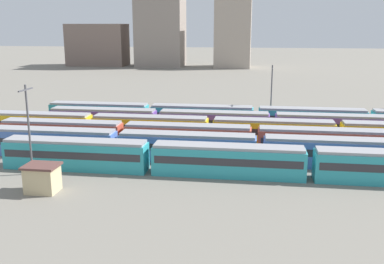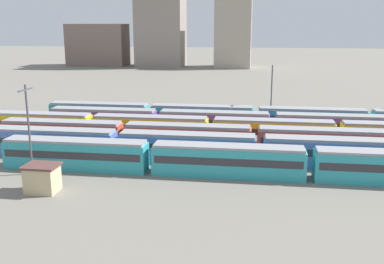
{
  "view_description": "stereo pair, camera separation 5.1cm",
  "coord_description": "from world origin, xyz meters",
  "px_view_note": "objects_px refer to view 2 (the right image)",
  "views": [
    {
      "loc": [
        22.22,
        -50.36,
        17.46
      ],
      "look_at": [
        13.18,
        13.0,
        2.04
      ],
      "focal_mm": 41.55,
      "sensor_mm": 36.0,
      "label": 1
    },
    {
      "loc": [
        22.27,
        -50.35,
        17.46
      ],
      "look_at": [
        13.18,
        13.0,
        2.04
      ],
      "focal_mm": 41.55,
      "sensor_mm": 36.0,
      "label": 2
    }
  ],
  "objects_px": {
    "catenary_pole_1": "(271,92)",
    "train_track_1": "(260,150)",
    "train_track_0": "(228,160)",
    "catenary_pole_0": "(29,126)",
    "train_track_3": "(273,132)",
    "train_track_4": "(214,122)",
    "signal_hut": "(42,178)",
    "train_track_2": "(324,142)",
    "train_track_5": "(256,117)"
  },
  "relations": [
    {
      "from": "catenary_pole_1",
      "to": "train_track_1",
      "type": "bearing_deg",
      "value": -94.84
    },
    {
      "from": "train_track_0",
      "to": "catenary_pole_0",
      "type": "height_order",
      "value": "catenary_pole_0"
    },
    {
      "from": "train_track_3",
      "to": "catenary_pole_0",
      "type": "bearing_deg",
      "value": -147.77
    },
    {
      "from": "train_track_0",
      "to": "train_track_4",
      "type": "bearing_deg",
      "value": 99.87
    },
    {
      "from": "signal_hut",
      "to": "train_track_1",
      "type": "bearing_deg",
      "value": 29.88
    },
    {
      "from": "train_track_0",
      "to": "train_track_2",
      "type": "relative_size",
      "value": 0.6
    },
    {
      "from": "train_track_4",
      "to": "catenary_pole_0",
      "type": "xyz_separation_m",
      "value": [
        -19.7,
        -23.54,
        4.07
      ]
    },
    {
      "from": "train_track_0",
      "to": "signal_hut",
      "type": "xyz_separation_m",
      "value": [
        -19.35,
        -8.08,
        -0.35
      ]
    },
    {
      "from": "train_track_0",
      "to": "train_track_4",
      "type": "height_order",
      "value": "same"
    },
    {
      "from": "train_track_5",
      "to": "signal_hut",
      "type": "xyz_separation_m",
      "value": [
        -22.54,
        -34.08,
        -0.35
      ]
    },
    {
      "from": "train_track_1",
      "to": "catenary_pole_1",
      "type": "bearing_deg",
      "value": 85.16
    },
    {
      "from": "train_track_3",
      "to": "catenary_pole_1",
      "type": "xyz_separation_m",
      "value": [
        0.02,
        13.6,
        3.99
      ]
    },
    {
      "from": "catenary_pole_1",
      "to": "signal_hut",
      "type": "xyz_separation_m",
      "value": [
        -25.14,
        -37.27,
        -4.34
      ]
    },
    {
      "from": "train_track_1",
      "to": "catenary_pole_0",
      "type": "xyz_separation_m",
      "value": [
        -27.08,
        -7.94,
        4.07
      ]
    },
    {
      "from": "train_track_4",
      "to": "train_track_5",
      "type": "relative_size",
      "value": 0.75
    },
    {
      "from": "train_track_4",
      "to": "catenary_pole_1",
      "type": "xyz_separation_m",
      "value": [
        9.41,
        8.4,
        3.99
      ]
    },
    {
      "from": "catenary_pole_0",
      "to": "signal_hut",
      "type": "relative_size",
      "value": 3.01
    },
    {
      "from": "train_track_2",
      "to": "train_track_0",
      "type": "bearing_deg",
      "value": -140.23
    },
    {
      "from": "train_track_1",
      "to": "catenary_pole_1",
      "type": "distance_m",
      "value": 24.41
    },
    {
      "from": "train_track_2",
      "to": "train_track_4",
      "type": "relative_size",
      "value": 1.68
    },
    {
      "from": "train_track_5",
      "to": "catenary_pole_1",
      "type": "bearing_deg",
      "value": 50.82
    },
    {
      "from": "train_track_3",
      "to": "catenary_pole_1",
      "type": "bearing_deg",
      "value": 89.92
    },
    {
      "from": "train_track_0",
      "to": "signal_hut",
      "type": "height_order",
      "value": "train_track_0"
    },
    {
      "from": "train_track_3",
      "to": "train_track_4",
      "type": "relative_size",
      "value": 1.68
    },
    {
      "from": "train_track_4",
      "to": "signal_hut",
      "type": "height_order",
      "value": "train_track_4"
    },
    {
      "from": "train_track_2",
      "to": "catenary_pole_0",
      "type": "xyz_separation_m",
      "value": [
        -35.82,
        -13.14,
        4.07
      ]
    },
    {
      "from": "train_track_2",
      "to": "train_track_5",
      "type": "distance_m",
      "value": 18.17
    },
    {
      "from": "train_track_5",
      "to": "train_track_3",
      "type": "bearing_deg",
      "value": -76.04
    },
    {
      "from": "catenary_pole_0",
      "to": "catenary_pole_1",
      "type": "bearing_deg",
      "value": 47.65
    },
    {
      "from": "train_track_1",
      "to": "train_track_3",
      "type": "xyz_separation_m",
      "value": [
        2.01,
        10.4,
        0.0
      ]
    },
    {
      "from": "train_track_1",
      "to": "train_track_4",
      "type": "distance_m",
      "value": 17.26
    },
    {
      "from": "signal_hut",
      "to": "catenary_pole_0",
      "type": "bearing_deg",
      "value": 126.65
    },
    {
      "from": "train_track_5",
      "to": "signal_hut",
      "type": "height_order",
      "value": "train_track_5"
    },
    {
      "from": "train_track_3",
      "to": "signal_hut",
      "type": "xyz_separation_m",
      "value": [
        -25.12,
        -23.68,
        -0.35
      ]
    },
    {
      "from": "train_track_1",
      "to": "train_track_5",
      "type": "distance_m",
      "value": 20.81
    },
    {
      "from": "train_track_0",
      "to": "train_track_2",
      "type": "xyz_separation_m",
      "value": [
        12.49,
        10.4,
        0.0
      ]
    },
    {
      "from": "signal_hut",
      "to": "catenary_pole_1",
      "type": "bearing_deg",
      "value": 56.0
    },
    {
      "from": "train_track_1",
      "to": "train_track_2",
      "type": "xyz_separation_m",
      "value": [
        8.73,
        5.2,
        0.0
      ]
    },
    {
      "from": "train_track_2",
      "to": "train_track_3",
      "type": "bearing_deg",
      "value": 142.27
    },
    {
      "from": "train_track_0",
      "to": "catenary_pole_0",
      "type": "relative_size",
      "value": 5.16
    },
    {
      "from": "train_track_5",
      "to": "signal_hut",
      "type": "distance_m",
      "value": 40.86
    },
    {
      "from": "train_track_4",
      "to": "catenary_pole_0",
      "type": "bearing_deg",
      "value": -129.93
    },
    {
      "from": "train_track_2",
      "to": "catenary_pole_1",
      "type": "distance_m",
      "value": 20.35
    },
    {
      "from": "train_track_1",
      "to": "catenary_pole_0",
      "type": "distance_m",
      "value": 28.51
    },
    {
      "from": "train_track_5",
      "to": "catenary_pole_1",
      "type": "height_order",
      "value": "catenary_pole_1"
    },
    {
      "from": "train_track_1",
      "to": "train_track_2",
      "type": "bearing_deg",
      "value": 30.77
    },
    {
      "from": "train_track_4",
      "to": "catenary_pole_0",
      "type": "distance_m",
      "value": 30.97
    },
    {
      "from": "train_track_0",
      "to": "train_track_3",
      "type": "height_order",
      "value": "same"
    },
    {
      "from": "catenary_pole_1",
      "to": "train_track_3",
      "type": "bearing_deg",
      "value": -90.08
    },
    {
      "from": "train_track_0",
      "to": "train_track_5",
      "type": "height_order",
      "value": "same"
    }
  ]
}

